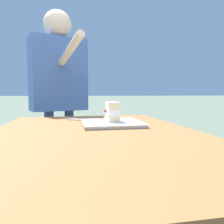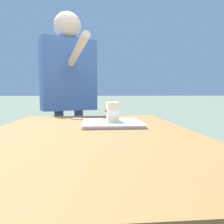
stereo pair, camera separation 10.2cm
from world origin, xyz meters
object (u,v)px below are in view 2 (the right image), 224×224
(dessert_plate, at_px, (112,123))
(dessert_fork, at_px, (83,119))
(patio_table, at_px, (91,161))
(diner_person, at_px, (69,79))
(cake_slice, at_px, (112,112))

(dessert_plate, height_order, dessert_fork, dessert_plate)
(patio_table, relative_size, diner_person, 0.80)
(dessert_plate, distance_m, cake_slice, 0.05)
(dessert_plate, bearing_deg, dessert_fork, 36.56)
(patio_table, xyz_separation_m, cake_slice, (0.19, -0.10, 0.18))
(patio_table, xyz_separation_m, dessert_plate, (0.18, -0.10, 0.13))
(dessert_plate, height_order, diner_person, diner_person)
(dessert_fork, relative_size, diner_person, 0.10)
(dessert_plate, xyz_separation_m, diner_person, (0.72, 0.28, 0.26))
(patio_table, height_order, dessert_plate, dessert_plate)
(cake_slice, bearing_deg, dessert_fork, 38.52)
(cake_slice, bearing_deg, patio_table, 151.34)
(patio_table, height_order, dessert_fork, dessert_fork)
(patio_table, bearing_deg, dessert_fork, 7.48)
(diner_person, bearing_deg, patio_table, -168.55)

